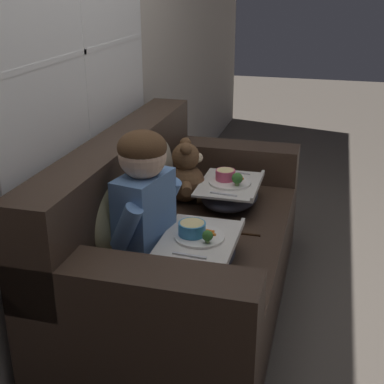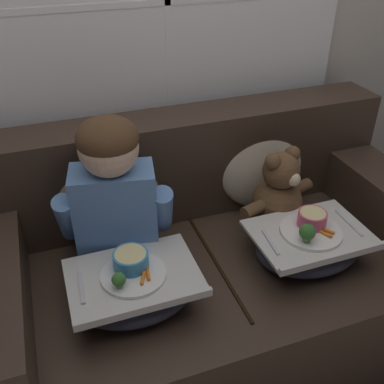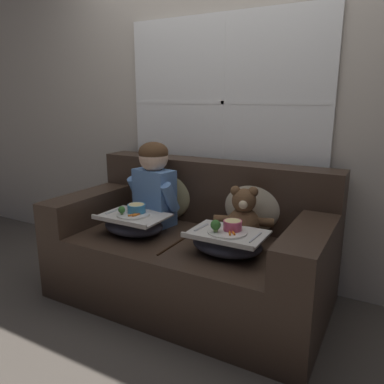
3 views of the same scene
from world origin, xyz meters
TOP-DOWN VIEW (x-y plane):
  - ground_plane at (0.00, 0.00)m, footprint 14.00×14.00m
  - wall_back_with_window at (0.00, 0.55)m, footprint 8.00×0.08m
  - couch at (0.00, 0.06)m, footprint 1.79×0.94m
  - throw_pillow_behind_child at (-0.34, 0.28)m, footprint 0.44×0.21m
  - throw_pillow_behind_teddy at (0.34, 0.28)m, footprint 0.41×0.20m
  - child_figure at (-0.34, 0.11)m, footprint 0.44×0.24m
  - teddy_bear at (0.34, 0.10)m, footprint 0.38×0.27m
  - lap_tray_child at (-0.34, -0.14)m, footprint 0.43×0.32m
  - lap_tray_teddy at (0.34, -0.14)m, footprint 0.43×0.32m

SIDE VIEW (x-z plane):
  - ground_plane at x=0.00m, z-range 0.00..0.00m
  - couch at x=0.00m, z-range -0.12..0.78m
  - lap_tray_child at x=-0.34m, z-range 0.43..0.62m
  - lap_tray_teddy at x=0.34m, z-range 0.42..0.63m
  - teddy_bear at x=0.34m, z-range 0.42..0.78m
  - throw_pillow_behind_child at x=-0.34m, z-range 0.43..0.89m
  - throw_pillow_behind_teddy at x=0.34m, z-range 0.45..0.87m
  - child_figure at x=-0.34m, z-range 0.48..1.07m
  - wall_back_with_window at x=0.00m, z-range 0.00..2.60m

